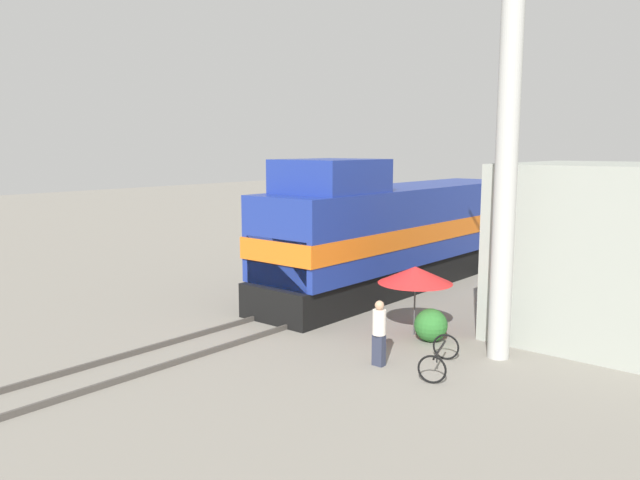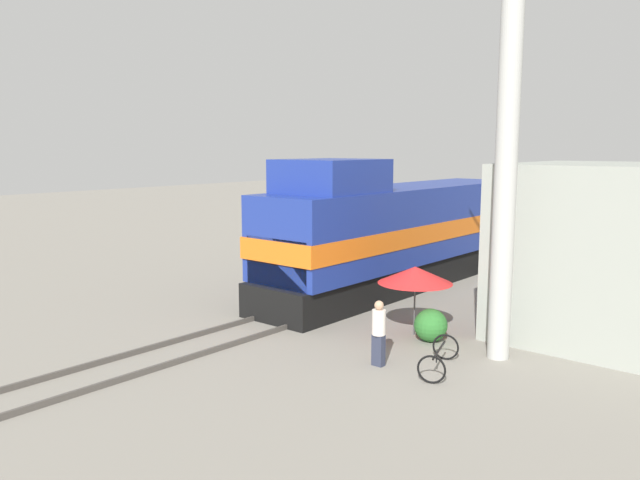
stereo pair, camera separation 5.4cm
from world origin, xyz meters
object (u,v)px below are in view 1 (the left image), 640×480
object	(u,v)px
locomotive	(396,233)
billboard_sign	(524,221)
bicycle	(439,357)
vendor_umbrella	(415,275)
person_bystander	(379,331)
utility_pole	(507,140)

from	to	relation	value
locomotive	billboard_sign	size ratio (longest dim) A/B	3.86
billboard_sign	locomotive	bearing A→B (deg)	-169.87
locomotive	bicycle	bearing A→B (deg)	-49.78
vendor_umbrella	bicycle	xyz separation A→B (m)	(2.07, -2.19, -1.43)
billboard_sign	person_bystander	bearing A→B (deg)	-90.78
utility_pole	vendor_umbrella	bearing A→B (deg)	173.94
locomotive	bicycle	distance (m)	9.46
vendor_umbrella	person_bystander	xyz separation A→B (m)	(0.71, -2.82, -0.88)
utility_pole	vendor_umbrella	world-z (taller)	utility_pole
locomotive	billboard_sign	bearing A→B (deg)	10.13
utility_pole	vendor_umbrella	size ratio (longest dim) A/B	5.16
vendor_umbrella	billboard_sign	world-z (taller)	billboard_sign
person_bystander	bicycle	bearing A→B (deg)	25.06
vendor_umbrella	person_bystander	distance (m)	3.04
billboard_sign	bicycle	bearing A→B (deg)	-81.12
locomotive	person_bystander	bearing A→B (deg)	-59.01
billboard_sign	bicycle	size ratio (longest dim) A/B	1.98
bicycle	billboard_sign	bearing A→B (deg)	80.30
bicycle	locomotive	bearing A→B (deg)	111.64
locomotive	vendor_umbrella	world-z (taller)	locomotive
billboard_sign	person_bystander	distance (m)	8.81
billboard_sign	utility_pole	bearing A→B (deg)	-72.49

